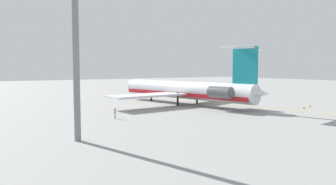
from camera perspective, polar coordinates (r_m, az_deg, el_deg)
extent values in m
plane|color=gray|center=(74.42, 5.14, -1.63)|extent=(302.22, 302.22, 0.00)
cylinder|color=silver|center=(68.65, 2.78, 0.46)|extent=(34.82, 9.61, 3.70)
cone|color=silver|center=(81.60, -6.05, 1.06)|extent=(4.41, 4.16, 3.55)
cone|color=silver|center=(58.03, 15.25, -0.07)|extent=(5.86, 4.03, 3.15)
cube|color=#B2191E|center=(68.72, 2.78, -0.23)|extent=(34.08, 9.55, 0.81)
cube|color=silver|center=(62.76, -3.78, -0.50)|extent=(6.82, 15.78, 0.37)
cube|color=silver|center=(76.36, 7.33, 0.34)|extent=(9.78, 16.42, 0.37)
cylinder|color=#515156|center=(58.61, 9.22, 0.01)|extent=(4.93, 2.91, 2.15)
cube|color=silver|center=(59.13, 9.60, 0.05)|extent=(2.94, 1.64, 0.44)
cylinder|color=#515156|center=(63.44, 12.49, 0.29)|extent=(4.93, 2.91, 2.15)
cube|color=silver|center=(62.91, 12.16, 0.27)|extent=(2.94, 1.64, 0.44)
cube|color=teal|center=(59.11, 13.43, 4.69)|extent=(5.00, 1.23, 6.55)
cube|color=silver|center=(56.53, 12.15, 7.79)|extent=(4.35, 5.91, 0.26)
cube|color=silver|center=(61.51, 15.30, 7.45)|extent=(4.35, 5.91, 0.26)
cylinder|color=black|center=(76.48, -2.97, -0.40)|extent=(0.41, 0.41, 2.81)
cylinder|color=black|center=(65.87, 1.72, -1.17)|extent=(0.41, 0.41, 2.81)
cylinder|color=black|center=(70.18, 5.13, -0.84)|extent=(0.41, 0.41, 2.81)
cylinder|color=black|center=(72.87, -15.99, -1.58)|extent=(0.10, 0.10, 0.83)
cylinder|color=black|center=(72.96, -16.08, -1.58)|extent=(0.10, 0.10, 0.83)
cylinder|color=gray|center=(72.84, -16.05, -1.00)|extent=(0.28, 0.28, 0.66)
sphere|color=#8C6647|center=(72.80, -16.05, -0.64)|extent=(0.26, 0.26, 0.26)
cylinder|color=gray|center=(72.72, -15.93, -0.98)|extent=(0.08, 0.08, 0.56)
cylinder|color=gray|center=(72.95, -16.16, -0.97)|extent=(0.08, 0.08, 0.56)
cylinder|color=black|center=(50.17, -9.34, -4.12)|extent=(0.10, 0.10, 0.80)
cylinder|color=black|center=(50.03, -9.32, -4.15)|extent=(0.10, 0.10, 0.80)
cylinder|color=gray|center=(50.00, -9.34, -3.33)|extent=(0.27, 0.27, 0.63)
sphere|color=tan|center=(49.95, -9.35, -2.83)|extent=(0.25, 0.25, 0.25)
cylinder|color=gray|center=(50.17, -9.37, -3.26)|extent=(0.07, 0.07, 0.54)
cylinder|color=gray|center=(49.83, -9.32, -3.32)|extent=(0.07, 0.07, 0.54)
cone|color=#EA590F|center=(66.32, 22.84, -2.45)|extent=(0.40, 0.40, 0.55)
cone|color=#EA590F|center=(69.97, 23.75, -2.14)|extent=(0.40, 0.40, 0.55)
cube|color=gold|center=(73.74, 7.61, -1.71)|extent=(102.05, 20.35, 0.01)
cylinder|color=slate|center=(35.36, -15.97, 8.56)|extent=(0.70, 0.70, 20.89)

